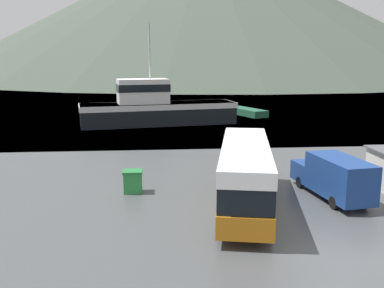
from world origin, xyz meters
TOP-DOWN VIEW (x-y plane):
  - ground_plane at (0.00, 0.00)m, footprint 400.00×400.00m
  - water_surface at (0.00, 140.90)m, footprint 240.00×240.00m
  - hill_backdrop at (16.24, 191.09)m, footprint 232.43×232.43m
  - tour_bus at (-2.81, 6.03)m, footprint 4.56×11.29m
  - delivery_van at (2.52, 7.05)m, footprint 2.85×6.49m
  - fishing_boat at (-7.62, 35.48)m, footprint 19.02×8.02m
  - storage_bin at (-8.92, 9.10)m, footprint 1.16×1.01m
  - small_boat at (5.04, 42.72)m, footprint 4.84×7.23m

SIDE VIEW (x-z plane):
  - ground_plane at x=0.00m, z-range 0.00..0.00m
  - water_surface at x=0.00m, z-range 0.00..0.00m
  - small_boat at x=5.04m, z-range 0.00..0.93m
  - storage_bin at x=-8.92m, z-range 0.01..1.36m
  - delivery_van at x=2.52m, z-range 0.07..2.55m
  - tour_bus at x=-2.81m, z-range 0.20..3.63m
  - fishing_boat at x=-7.62m, z-range -3.84..7.89m
  - hill_backdrop at x=16.24m, z-range 0.00..61.65m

